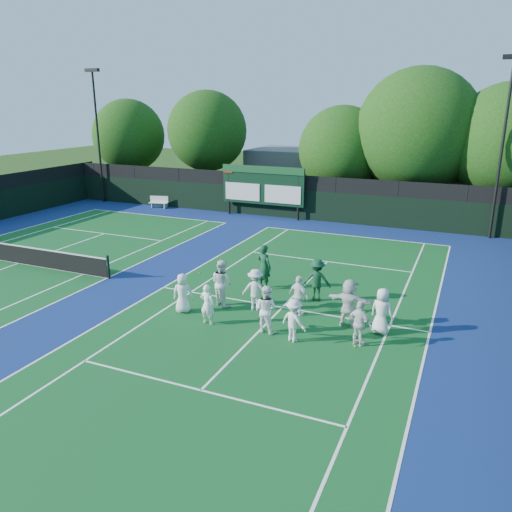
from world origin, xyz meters
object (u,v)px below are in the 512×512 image
at_px(bench, 159,202).
at_px(coach_left, 264,267).
at_px(scoreboard, 262,186).
at_px(tennis_net, 18,254).

height_order(bench, coach_left, coach_left).
relative_size(scoreboard, bench, 4.10).
height_order(tennis_net, coach_left, coach_left).
bearing_deg(tennis_net, coach_left, 7.63).
distance_m(bench, coach_left, 18.89).
bearing_deg(bench, scoreboard, 1.50).
distance_m(scoreboard, coach_left, 14.10).
bearing_deg(scoreboard, coach_left, -66.79).
distance_m(scoreboard, tennis_net, 16.26).
height_order(tennis_net, bench, tennis_net).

